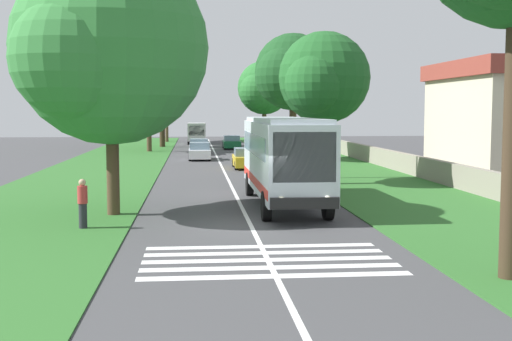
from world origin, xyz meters
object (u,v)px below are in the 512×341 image
(trailing_car_3, at_px, (232,143))
(roadside_tree_left_2, at_px, (165,74))
(trailing_car_1, at_px, (200,152))
(roadside_tree_right_0, at_px, (322,80))
(utility_pole, at_px, (312,110))
(roadside_tree_left_0, at_px, (159,77))
(trailing_minibus_0, at_px, (197,131))
(coach_bus, at_px, (283,155))
(roadside_building, at_px, (504,114))
(pedestrian, at_px, (83,203))
(trailing_car_2, at_px, (199,147))
(roadside_tree_right_1, at_px, (290,75))
(roadside_tree_left_1, at_px, (106,51))
(roadside_tree_right_3, at_px, (263,89))
(roadside_tree_left_3, at_px, (146,82))
(trailing_car_0, at_px, (246,159))

(trailing_car_3, height_order, roadside_tree_left_2, roadside_tree_left_2)
(trailing_car_1, height_order, roadside_tree_right_0, roadside_tree_right_0)
(utility_pole, bearing_deg, roadside_tree_left_0, 16.79)
(trailing_minibus_0, distance_m, roadside_tree_left_0, 10.08)
(coach_bus, bearing_deg, trailing_car_3, -0.21)
(coach_bus, relative_size, roadside_building, 0.90)
(trailing_car_3, bearing_deg, roadside_tree_left_0, 63.22)
(roadside_tree_left_2, bearing_deg, pedestrian, 179.81)
(trailing_car_2, distance_m, roadside_tree_right_1, 12.61)
(coach_bus, relative_size, trailing_car_1, 2.60)
(roadside_tree_left_1, distance_m, roadside_tree_right_3, 49.09)
(trailing_car_2, relative_size, pedestrian, 2.54)
(roadside_tree_left_1, xyz_separation_m, roadside_tree_left_3, (40.27, 1.28, 0.51))
(trailing_car_2, xyz_separation_m, roadside_tree_right_3, (12.03, -7.14, 5.70))
(roadside_tree_left_1, height_order, roadside_tree_left_2, roadside_tree_left_2)
(trailing_car_2, height_order, utility_pole, utility_pole)
(trailing_car_3, relative_size, roadside_tree_right_0, 0.52)
(trailing_car_2, relative_size, utility_pole, 0.55)
(trailing_car_3, relative_size, roadside_tree_left_3, 0.44)
(trailing_minibus_0, bearing_deg, trailing_car_2, -179.57)
(trailing_car_1, bearing_deg, trailing_car_0, -159.21)
(trailing_car_1, distance_m, roadside_tree_left_3, 13.84)
(coach_bus, bearing_deg, roadside_tree_left_2, 7.22)
(coach_bus, distance_m, roadside_tree_left_3, 39.36)
(roadside_tree_left_0, relative_size, utility_pole, 1.41)
(trailing_car_2, bearing_deg, roadside_tree_left_2, 9.42)
(roadside_tree_right_3, bearing_deg, trailing_car_2, 149.31)
(roadside_tree_left_1, height_order, roadside_tree_right_0, roadside_tree_left_1)
(utility_pole, bearing_deg, roadside_tree_right_3, -1.10)
(trailing_car_3, distance_m, roadside_tree_left_0, 11.04)
(roadside_tree_left_1, relative_size, roadside_tree_right_0, 1.23)
(trailing_car_0, distance_m, trailing_car_2, 15.64)
(roadside_tree_left_0, height_order, roadside_tree_left_1, roadside_tree_left_0)
(roadside_tree_right_0, height_order, roadside_tree_right_3, roadside_tree_right_3)
(trailing_car_0, relative_size, trailing_car_3, 1.00)
(trailing_minibus_0, distance_m, roadside_building, 42.14)
(trailing_car_3, distance_m, pedestrian, 47.91)
(trailing_car_2, height_order, roadside_tree_left_1, roadside_tree_left_1)
(trailing_car_1, height_order, roadside_building, roadside_building)
(roadside_tree_left_2, bearing_deg, trailing_car_3, -154.68)
(roadside_tree_left_2, relative_size, roadside_tree_right_1, 1.21)
(roadside_tree_left_3, bearing_deg, roadside_building, -129.72)
(trailing_car_2, bearing_deg, pedestrian, 173.77)
(roadside_tree_left_1, xyz_separation_m, roadside_tree_left_2, (60.17, 0.31, 2.33))
(roadside_tree_right_1, xyz_separation_m, pedestrian, (-30.69, 11.55, -6.00))
(roadside_tree_right_3, distance_m, pedestrian, 52.43)
(roadside_tree_right_0, relative_size, pedestrian, 4.88)
(roadside_tree_left_1, relative_size, roadside_tree_right_1, 0.99)
(trailing_car_3, distance_m, roadside_tree_right_3, 7.67)
(roadside_tree_left_1, xyz_separation_m, roadside_tree_right_1, (27.67, -11.03, 0.63))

